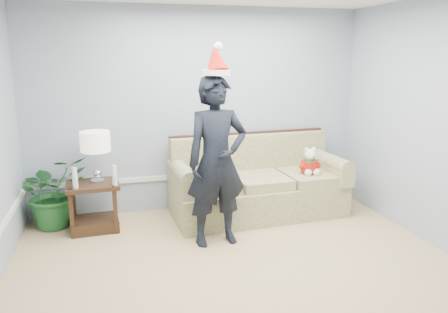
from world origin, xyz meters
name	(u,v)px	position (x,y,z in m)	size (l,w,h in m)	color
room_shell	(263,148)	(0.00, 0.00, 1.35)	(4.54, 5.04, 2.74)	tan
wainscot_trim	(115,216)	(-1.18, 1.18, 0.45)	(4.49, 4.99, 0.06)	white
sofa	(257,186)	(0.67, 2.04, 0.37)	(2.28, 1.07, 1.04)	#4B582A
side_table	(94,211)	(-1.41, 2.00, 0.23)	(0.63, 0.54, 0.59)	#352113
table_lamp	(95,144)	(-1.35, 2.02, 1.06)	(0.35, 0.35, 0.62)	silver
candle_pair	(95,177)	(-1.37, 1.83, 0.70)	(0.50, 0.06, 0.24)	silver
houseplant	(53,192)	(-1.89, 2.24, 0.44)	(0.80, 0.69, 0.88)	#1D5827
man	(217,162)	(-0.07, 1.26, 0.94)	(0.69, 0.45, 1.88)	black
santa_hat	(216,61)	(-0.07, 1.28, 2.02)	(0.36, 0.39, 0.35)	white
teddy_bear	(310,164)	(1.33, 1.83, 0.68)	(0.22, 0.25, 0.36)	white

